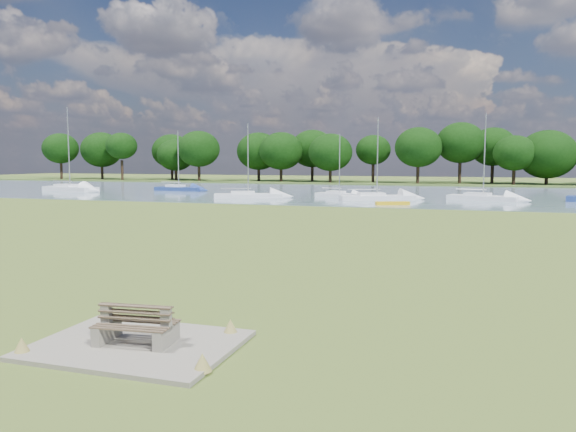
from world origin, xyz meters
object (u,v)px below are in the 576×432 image
(bench_pair, at_px, (136,326))
(sailboat_3, at_px, (482,196))
(sailboat_4, at_px, (70,187))
(sailboat_6, at_px, (376,196))
(sailboat_0, at_px, (247,194))
(sailboat_8, at_px, (339,194))
(sailboat_7, at_px, (178,187))
(kayak, at_px, (393,203))

(bench_pair, bearing_deg, sailboat_3, 74.65)
(sailboat_4, distance_m, sailboat_6, 38.96)
(bench_pair, relative_size, sailboat_3, 0.21)
(sailboat_3, distance_m, sailboat_4, 48.57)
(bench_pair, relative_size, sailboat_6, 0.22)
(sailboat_0, bearing_deg, sailboat_4, 147.00)
(sailboat_8, bearing_deg, sailboat_0, -138.89)
(sailboat_7, bearing_deg, bench_pair, -59.73)
(sailboat_7, bearing_deg, sailboat_4, -157.57)
(bench_pair, relative_size, sailboat_4, 0.17)
(bench_pair, height_order, kayak, bench_pair)
(sailboat_8, bearing_deg, sailboat_4, -165.38)
(bench_pair, height_order, sailboat_8, sailboat_8)
(sailboat_7, relative_size, sailboat_8, 1.14)
(kayak, xyz_separation_m, sailboat_4, (-41.05, 8.94, 0.37))
(sailboat_0, bearing_deg, kayak, -37.76)
(sailboat_6, relative_size, sailboat_7, 1.06)
(sailboat_3, distance_m, sailboat_8, 14.17)
(bench_pair, xyz_separation_m, sailboat_3, (7.82, 47.13, 0.02))
(bench_pair, bearing_deg, sailboat_8, 91.74)
(sailboat_0, distance_m, sailboat_8, 9.53)
(sailboat_0, distance_m, sailboat_4, 26.22)
(kayak, relative_size, sailboat_7, 0.39)
(bench_pair, bearing_deg, sailboat_6, 86.63)
(sailboat_3, relative_size, sailboat_7, 1.11)
(bench_pair, height_order, sailboat_0, sailboat_0)
(kayak, distance_m, sailboat_8, 10.59)
(sailboat_4, bearing_deg, kayak, 0.93)
(sailboat_6, distance_m, sailboat_7, 27.51)
(bench_pair, relative_size, sailboat_0, 0.23)
(kayak, xyz_separation_m, sailboat_0, (-15.27, 4.17, 0.26))
(kayak, height_order, sailboat_3, sailboat_3)
(sailboat_4, distance_m, sailboat_8, 34.40)
(sailboat_0, height_order, sailboat_6, sailboat_6)
(sailboat_0, xyz_separation_m, sailboat_7, (-13.18, 9.45, 0.05))
(sailboat_3, height_order, sailboat_6, sailboat_3)
(sailboat_7, bearing_deg, sailboat_0, -33.53)
(sailboat_0, bearing_deg, sailboat_8, 2.81)
(sailboat_6, bearing_deg, sailboat_7, 137.99)
(bench_pair, distance_m, sailboat_6, 44.16)
(sailboat_6, bearing_deg, kayak, -90.45)
(sailboat_0, relative_size, sailboat_6, 0.95)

